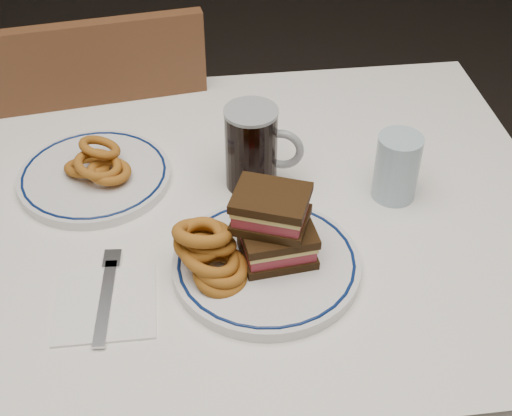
{
  "coord_description": "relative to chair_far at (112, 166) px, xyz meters",
  "views": [
    {
      "loc": [
        0.02,
        -0.9,
        1.51
      ],
      "look_at": [
        0.12,
        -0.11,
        0.84
      ],
      "focal_mm": 50.0,
      "sensor_mm": 36.0,
      "label": 1
    }
  ],
  "objects": [
    {
      "name": "water_glass",
      "position": [
        0.52,
        -0.48,
        0.31
      ],
      "size": [
        0.07,
        0.07,
        0.12
      ],
      "primitive_type": "cylinder",
      "color": "#95B1C0",
      "rests_on": "dining_table"
    },
    {
      "name": "chair_far",
      "position": [
        0.0,
        0.0,
        0.0
      ],
      "size": [
        0.48,
        0.48,
        0.92
      ],
      "color": "#4E3119",
      "rests_on": "floor"
    },
    {
      "name": "reuben_sandwich",
      "position": [
        0.29,
        -0.61,
        0.32
      ],
      "size": [
        0.13,
        0.12,
        0.11
      ],
      "color": "black",
      "rests_on": "main_plate"
    },
    {
      "name": "onion_rings_main",
      "position": [
        0.2,
        -0.63,
        0.3
      ],
      "size": [
        0.11,
        0.13,
        0.11
      ],
      "color": "brown",
      "rests_on": "main_plate"
    },
    {
      "name": "dining_table",
      "position": [
        0.15,
        -0.48,
        0.14
      ],
      "size": [
        1.27,
        0.87,
        0.75
      ],
      "color": "silver",
      "rests_on": "floor"
    },
    {
      "name": "far_plate",
      "position": [
        0.01,
        -0.38,
        0.26
      ],
      "size": [
        0.26,
        0.26,
        0.02
      ],
      "color": "silver",
      "rests_on": "dining_table"
    },
    {
      "name": "ketchup_ramekin",
      "position": [
        0.26,
        -0.56,
        0.29
      ],
      "size": [
        0.05,
        0.05,
        0.03
      ],
      "color": "silver",
      "rests_on": "main_plate"
    },
    {
      "name": "beer_mug",
      "position": [
        0.29,
        -0.42,
        0.33
      ],
      "size": [
        0.13,
        0.09,
        0.15
      ],
      "color": "black",
      "rests_on": "dining_table"
    },
    {
      "name": "onion_rings_far",
      "position": [
        0.03,
        -0.38,
        0.29
      ],
      "size": [
        0.12,
        0.12,
        0.08
      ],
      "color": "brown",
      "rests_on": "far_plate"
    },
    {
      "name": "main_plate",
      "position": [
        0.28,
        -0.63,
        0.26
      ],
      "size": [
        0.28,
        0.28,
        0.02
      ],
      "color": "silver",
      "rests_on": "dining_table"
    },
    {
      "name": "napkin_fork",
      "position": [
        0.04,
        -0.67,
        0.25
      ],
      "size": [
        0.14,
        0.19,
        0.01
      ],
      "color": "white",
      "rests_on": "dining_table"
    }
  ]
}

